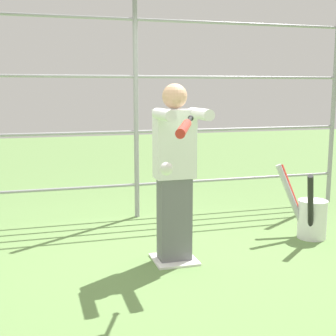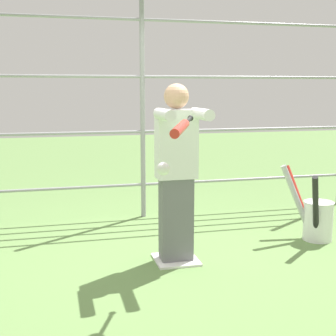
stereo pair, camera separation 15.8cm
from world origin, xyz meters
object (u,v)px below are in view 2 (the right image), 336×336
at_px(baseball_bat_swinging, 182,127).
at_px(batter, 177,168).
at_px(softball_in_flight, 163,169).
at_px(bat_bucket, 315,217).

bearing_deg(baseball_bat_swinging, batter, -102.90).
distance_m(baseball_bat_swinging, softball_in_flight, 0.33).
relative_size(batter, bat_bucket, 2.03).
distance_m(baseball_bat_swinging, bat_bucket, 2.40).
relative_size(baseball_bat_swinging, softball_in_flight, 8.27).
height_order(batter, baseball_bat_swinging, batter).
bearing_deg(softball_in_flight, batter, -111.12).
relative_size(softball_in_flight, bat_bucket, 0.12).
bearing_deg(softball_in_flight, bat_bucket, -150.45).
bearing_deg(bat_bucket, softball_in_flight, 29.55).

